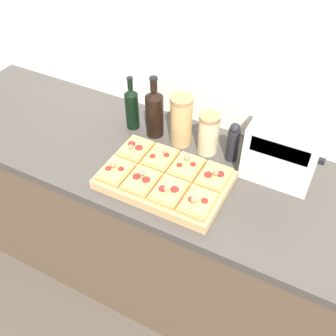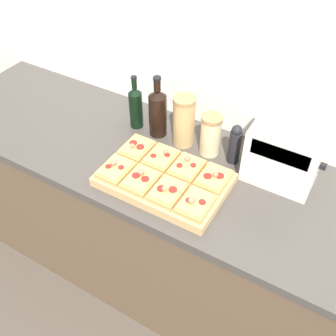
{
  "view_description": "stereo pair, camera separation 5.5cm",
  "coord_description": "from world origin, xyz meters",
  "px_view_note": "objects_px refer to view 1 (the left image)",
  "views": [
    {
      "loc": [
        0.45,
        -0.77,
        2.04
      ],
      "look_at": [
        -0.07,
        0.23,
        0.97
      ],
      "focal_mm": 42.0,
      "sensor_mm": 36.0,
      "label": 1
    },
    {
      "loc": [
        0.5,
        -0.75,
        2.04
      ],
      "look_at": [
        -0.07,
        0.23,
        0.97
      ],
      "focal_mm": 42.0,
      "sensor_mm": 36.0,
      "label": 2
    }
  ],
  "objects_px": {
    "wine_bottle": "(154,112)",
    "pepper_mill": "(233,142)",
    "cutting_board": "(165,180)",
    "olive_oil_bottle": "(132,108)",
    "grain_jar_short": "(209,134)",
    "grain_jar_tall": "(181,121)",
    "toaster_oven": "(282,152)"
  },
  "relations": [
    {
      "from": "wine_bottle",
      "to": "pepper_mill",
      "type": "relative_size",
      "value": 1.58
    },
    {
      "from": "cutting_board",
      "to": "olive_oil_bottle",
      "type": "height_order",
      "value": "olive_oil_bottle"
    },
    {
      "from": "olive_oil_bottle",
      "to": "pepper_mill",
      "type": "bearing_deg",
      "value": 0.0
    },
    {
      "from": "olive_oil_bottle",
      "to": "wine_bottle",
      "type": "relative_size",
      "value": 0.89
    },
    {
      "from": "wine_bottle",
      "to": "cutting_board",
      "type": "bearing_deg",
      "value": -54.32
    },
    {
      "from": "cutting_board",
      "to": "grain_jar_short",
      "type": "xyz_separation_m",
      "value": [
        0.07,
        0.26,
        0.07
      ]
    },
    {
      "from": "wine_bottle",
      "to": "grain_jar_tall",
      "type": "distance_m",
      "value": 0.13
    },
    {
      "from": "wine_bottle",
      "to": "toaster_oven",
      "type": "xyz_separation_m",
      "value": [
        0.57,
        -0.0,
        -0.0
      ]
    },
    {
      "from": "cutting_board",
      "to": "pepper_mill",
      "type": "relative_size",
      "value": 2.68
    },
    {
      "from": "grain_jar_tall",
      "to": "toaster_oven",
      "type": "xyz_separation_m",
      "value": [
        0.44,
        -0.0,
        0.0
      ]
    },
    {
      "from": "cutting_board",
      "to": "olive_oil_bottle",
      "type": "distance_m",
      "value": 0.41
    },
    {
      "from": "grain_jar_short",
      "to": "toaster_oven",
      "type": "height_order",
      "value": "toaster_oven"
    },
    {
      "from": "toaster_oven",
      "to": "grain_jar_tall",
      "type": "bearing_deg",
      "value": 179.89
    },
    {
      "from": "pepper_mill",
      "to": "toaster_oven",
      "type": "distance_m",
      "value": 0.2
    },
    {
      "from": "pepper_mill",
      "to": "grain_jar_short",
      "type": "bearing_deg",
      "value": 180.0
    },
    {
      "from": "cutting_board",
      "to": "wine_bottle",
      "type": "height_order",
      "value": "wine_bottle"
    },
    {
      "from": "cutting_board",
      "to": "pepper_mill",
      "type": "distance_m",
      "value": 0.33
    },
    {
      "from": "cutting_board",
      "to": "pepper_mill",
      "type": "bearing_deg",
      "value": 55.48
    },
    {
      "from": "grain_jar_short",
      "to": "olive_oil_bottle",
      "type": "bearing_deg",
      "value": -180.0
    },
    {
      "from": "pepper_mill",
      "to": "wine_bottle",
      "type": "bearing_deg",
      "value": 180.0
    },
    {
      "from": "grain_jar_tall",
      "to": "grain_jar_short",
      "type": "height_order",
      "value": "grain_jar_tall"
    },
    {
      "from": "olive_oil_bottle",
      "to": "grain_jar_tall",
      "type": "xyz_separation_m",
      "value": [
        0.25,
        0.0,
        0.01
      ]
    },
    {
      "from": "wine_bottle",
      "to": "pepper_mill",
      "type": "height_order",
      "value": "wine_bottle"
    },
    {
      "from": "cutting_board",
      "to": "wine_bottle",
      "type": "xyz_separation_m",
      "value": [
        -0.19,
        0.26,
        0.1
      ]
    },
    {
      "from": "cutting_board",
      "to": "olive_oil_bottle",
      "type": "bearing_deg",
      "value": 139.31
    },
    {
      "from": "wine_bottle",
      "to": "grain_jar_short",
      "type": "bearing_deg",
      "value": 0.0
    },
    {
      "from": "grain_jar_tall",
      "to": "pepper_mill",
      "type": "relative_size",
      "value": 1.27
    },
    {
      "from": "olive_oil_bottle",
      "to": "wine_bottle",
      "type": "xyz_separation_m",
      "value": [
        0.12,
        0.0,
        0.01
      ]
    },
    {
      "from": "wine_bottle",
      "to": "pepper_mill",
      "type": "bearing_deg",
      "value": 0.0
    },
    {
      "from": "grain_jar_tall",
      "to": "pepper_mill",
      "type": "distance_m",
      "value": 0.24
    },
    {
      "from": "cutting_board",
      "to": "grain_jar_tall",
      "type": "bearing_deg",
      "value": 102.46
    },
    {
      "from": "grain_jar_short",
      "to": "toaster_oven",
      "type": "bearing_deg",
      "value": -0.16
    }
  ]
}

